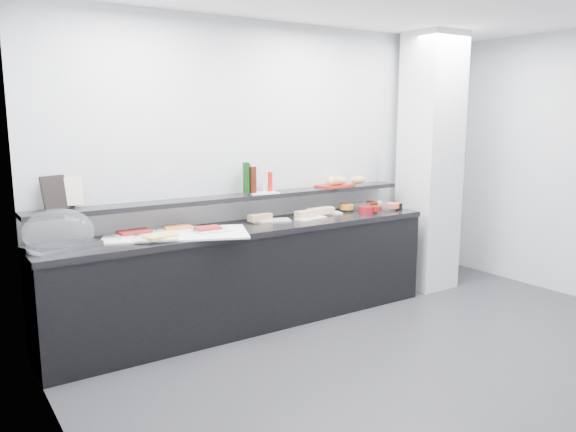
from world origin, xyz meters
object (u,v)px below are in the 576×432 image
condiment_tray (264,193)px  bread_tray (335,186)px  cloche_base (61,246)px  framed_print (57,192)px  sandwich_plate_mid (311,218)px  carafe (382,168)px

condiment_tray → bread_tray: bread_tray is taller
cloche_base → bread_tray: bearing=-15.2°
framed_print → bread_tray: bearing=-23.0°
cloche_base → framed_print: size_ratio=1.89×
cloche_base → sandwich_plate_mid: (2.20, -0.04, -0.01)m
framed_print → carafe: (3.25, -0.06, 0.02)m
sandwich_plate_mid → carafe: carafe is taller
cloche_base → sandwich_plate_mid: size_ratio=1.63×
sandwich_plate_mid → condiment_tray: condiment_tray is taller
sandwich_plate_mid → carafe: (1.10, 0.23, 0.39)m
bread_tray → framed_print: bearing=167.1°
framed_print → condiment_tray: 1.76m
condiment_tray → cloche_base: bearing=-165.7°
cloche_base → sandwich_plate_mid: cloche_base is taller
sandwich_plate_mid → condiment_tray: 0.50m
bread_tray → carafe: (0.64, 0.01, 0.14)m
bread_tray → carafe: bearing=-10.7°
carafe → cloche_base: bearing=-176.7°
sandwich_plate_mid → bread_tray: bread_tray is taller
condiment_tray → bread_tray: bearing=12.6°
sandwich_plate_mid → bread_tray: (0.46, 0.22, 0.25)m
carafe → bread_tray: bearing=-179.3°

